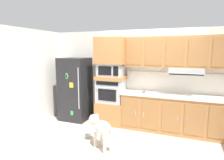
% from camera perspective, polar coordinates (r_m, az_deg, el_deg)
% --- Properties ---
extents(ground_plane, '(9.60, 9.60, 0.00)m').
position_cam_1_polar(ground_plane, '(4.53, 7.71, -17.08)').
color(ground_plane, '#B2A899').
extents(back_kitchen_wall, '(6.20, 0.12, 2.50)m').
position_cam_1_polar(back_kitchen_wall, '(5.22, 10.85, 0.68)').
color(back_kitchen_wall, silver).
rests_on(back_kitchen_wall, ground).
extents(side_panel_left, '(0.12, 7.10, 2.50)m').
position_cam_1_polar(side_panel_left, '(5.49, -21.71, 0.61)').
color(side_panel_left, silver).
rests_on(side_panel_left, ground).
extents(refrigerator, '(0.76, 0.73, 1.76)m').
position_cam_1_polar(refrigerator, '(5.60, -10.78, -2.60)').
color(refrigerator, black).
rests_on(refrigerator, ground).
extents(oven_base_cabinet, '(0.74, 0.62, 0.60)m').
position_cam_1_polar(oven_base_cabinet, '(5.34, -0.22, -9.45)').
color(oven_base_cabinet, '#A8703D').
rests_on(oven_base_cabinet, ground).
extents(built_in_oven, '(0.70, 0.62, 0.60)m').
position_cam_1_polar(built_in_oven, '(5.18, -0.24, -3.14)').
color(built_in_oven, '#A8AAAF').
rests_on(built_in_oven, oven_base_cabinet).
extents(appliance_mid_shelf, '(0.74, 0.62, 0.10)m').
position_cam_1_polar(appliance_mid_shelf, '(5.12, -0.23, 0.70)').
color(appliance_mid_shelf, '#A8703D').
rests_on(appliance_mid_shelf, built_in_oven).
extents(microwave, '(0.64, 0.54, 0.32)m').
position_cam_1_polar(microwave, '(5.10, -0.24, 3.03)').
color(microwave, '#A8AAAF').
rests_on(microwave, appliance_mid_shelf).
extents(appliance_upper_cabinet, '(0.74, 0.62, 0.68)m').
position_cam_1_polar(appliance_upper_cabinet, '(5.07, -0.23, 8.66)').
color(appliance_upper_cabinet, '#A8703D').
rests_on(appliance_upper_cabinet, microwave).
extents(lower_cabinet_run, '(2.92, 0.63, 0.88)m').
position_cam_1_polar(lower_cabinet_run, '(4.96, 20.13, -9.73)').
color(lower_cabinet_run, '#A8703D').
rests_on(lower_cabinet_run, ground).
extents(countertop_slab, '(2.96, 0.64, 0.04)m').
position_cam_1_polar(countertop_slab, '(4.84, 20.41, -4.54)').
color(countertop_slab, silver).
rests_on(countertop_slab, lower_cabinet_run).
extents(backsplash_panel, '(2.96, 0.02, 0.50)m').
position_cam_1_polar(backsplash_panel, '(5.07, 20.63, -0.86)').
color(backsplash_panel, silver).
rests_on(backsplash_panel, countertop_slab).
extents(upper_cabinet_with_hood, '(2.92, 0.48, 0.88)m').
position_cam_1_polar(upper_cabinet_with_hood, '(4.85, 21.08, 7.40)').
color(upper_cabinet_with_hood, '#A8703D').
rests_on(upper_cabinet_with_hood, backsplash_panel).
extents(screwdriver, '(0.17, 0.16, 0.03)m').
position_cam_1_polar(screwdriver, '(4.90, 9.39, -3.54)').
color(screwdriver, black).
rests_on(screwdriver, countertop_slab).
extents(dog, '(0.78, 0.53, 0.66)m').
position_cam_1_polar(dog, '(4.00, -3.37, -13.67)').
color(dog, beige).
rests_on(dog, ground).
extents(dog_food_bowl, '(0.20, 0.20, 0.06)m').
position_cam_1_polar(dog_food_bowl, '(4.65, -7.53, -15.89)').
color(dog_food_bowl, '#B2B7BC').
rests_on(dog_food_bowl, ground).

